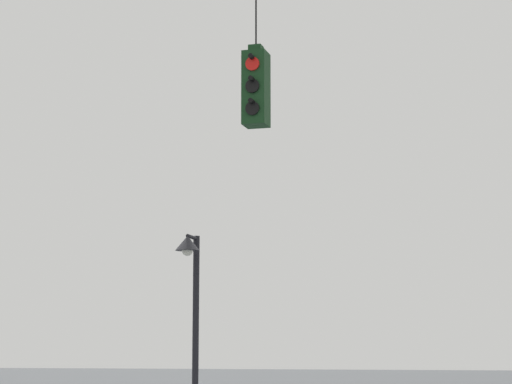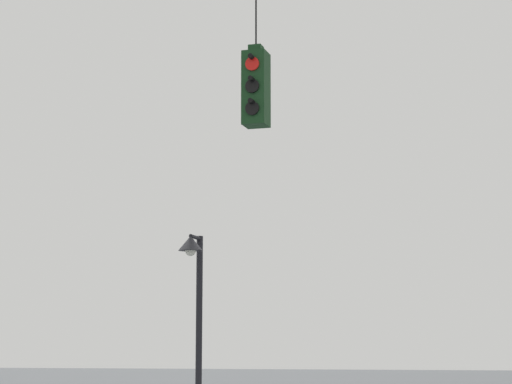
% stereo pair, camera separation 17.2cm
% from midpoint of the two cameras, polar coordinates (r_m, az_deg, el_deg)
% --- Properties ---
extents(traffic_light_near_right_pole, '(0.34, 0.46, 3.36)m').
position_cam_midpoint_polar(traffic_light_near_right_pole, '(14.30, 0.34, 6.03)').
color(traffic_light_near_right_pole, '#143819').
extents(street_lamp, '(0.45, 0.78, 4.15)m').
position_cam_midpoint_polar(street_lamp, '(18.61, -3.26, -5.77)').
color(street_lamp, black).
rests_on(street_lamp, ground_plane).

